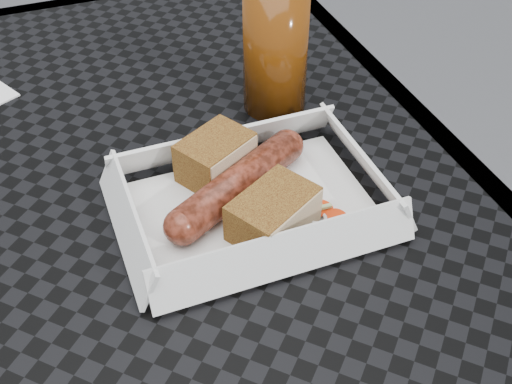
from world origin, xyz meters
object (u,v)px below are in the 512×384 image
(patio_table, at_px, (83,222))
(drink_glass, at_px, (275,49))
(food_tray, at_px, (252,207))
(bratwurst, at_px, (238,183))

(patio_table, relative_size, drink_glass, 5.54)
(food_tray, height_order, drink_glass, drink_glass)
(patio_table, distance_m, drink_glass, 0.28)
(food_tray, bearing_deg, drink_glass, 60.87)
(patio_table, height_order, drink_glass, drink_glass)
(bratwurst, xyz_separation_m, drink_glass, (0.09, 0.14, 0.05))
(patio_table, relative_size, food_tray, 3.64)
(patio_table, xyz_separation_m, bratwurst, (0.15, -0.11, 0.10))
(bratwurst, bearing_deg, drink_glass, 55.69)
(bratwurst, relative_size, drink_glass, 1.14)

